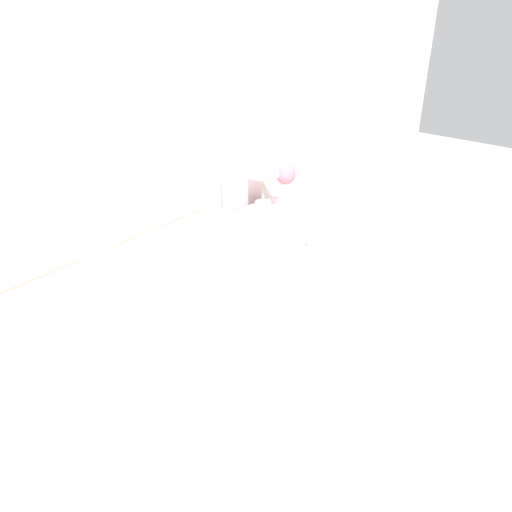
# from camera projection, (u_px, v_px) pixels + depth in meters

# --- Properties ---
(ground_plane) EXTENTS (12.00, 12.00, 0.00)m
(ground_plane) POSITION_uv_depth(u_px,v_px,m) (114.00, 361.00, 2.87)
(ground_plane) COLOR silver
(wall_back) EXTENTS (8.00, 0.06, 2.60)m
(wall_back) POSITION_uv_depth(u_px,v_px,m) (66.00, 134.00, 2.29)
(wall_back) COLOR silver
(wall_back) RESTS_ON ground_plane
(bed) EXTENTS (1.75, 2.08, 1.01)m
(bed) POSITION_uv_depth(u_px,v_px,m) (239.00, 400.00, 2.17)
(bed) COLOR tan
(bed) RESTS_ON ground_plane
(nightstand) EXTENTS (0.46, 0.48, 0.60)m
(nightstand) POSITION_uv_depth(u_px,v_px,m) (276.00, 254.00, 3.38)
(nightstand) COLOR silver
(nightstand) RESTS_ON ground_plane
(table_lamp) EXTENTS (0.20, 0.20, 0.38)m
(table_lamp) POSITION_uv_depth(u_px,v_px,m) (263.00, 170.00, 3.15)
(table_lamp) COLOR white
(table_lamp) RESTS_ON nightstand
(flower_vase) EXTENTS (0.13, 0.13, 0.28)m
(flower_vase) POSITION_uv_depth(u_px,v_px,m) (286.00, 179.00, 3.31)
(flower_vase) COLOR silver
(flower_vase) RESTS_ON nightstand
(alarm_clock) EXTENTS (0.08, 0.04, 0.07)m
(alarm_clock) POSITION_uv_depth(u_px,v_px,m) (278.00, 217.00, 3.11)
(alarm_clock) COLOR beige
(alarm_clock) RESTS_ON nightstand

